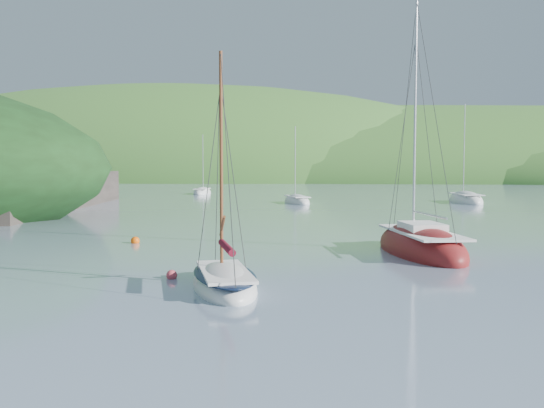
# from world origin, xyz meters

# --- Properties ---
(ground) EXTENTS (700.00, 700.00, 0.00)m
(ground) POSITION_xyz_m (0.00, 0.00, 0.00)
(ground) COLOR slate
(ground) RESTS_ON ground
(shoreline_hills) EXTENTS (690.00, 135.00, 56.00)m
(shoreline_hills) POSITION_xyz_m (-9.66, 172.42, 0.00)
(shoreline_hills) COLOR #326B28
(shoreline_hills) RESTS_ON ground
(daysailer_white) EXTENTS (3.92, 6.09, 8.80)m
(daysailer_white) POSITION_xyz_m (-1.66, -0.01, 0.21)
(daysailer_white) COLOR silver
(daysailer_white) RESTS_ON ground
(sloop_red) EXTENTS (5.13, 9.45, 13.28)m
(sloop_red) POSITION_xyz_m (5.85, 9.49, 0.24)
(sloop_red) COLOR maroon
(sloop_red) RESTS_ON ground
(distant_sloop_a) EXTENTS (4.49, 6.93, 9.34)m
(distant_sloop_a) POSITION_xyz_m (-3.97, 46.71, 0.17)
(distant_sloop_a) COLOR silver
(distant_sloop_a) RESTS_ON ground
(distant_sloop_b) EXTENTS (3.90, 8.79, 12.15)m
(distant_sloop_b) POSITION_xyz_m (14.81, 50.49, 0.20)
(distant_sloop_b) COLOR silver
(distant_sloop_b) RESTS_ON ground
(distant_sloop_c) EXTENTS (2.89, 6.81, 9.48)m
(distant_sloop_c) POSITION_xyz_m (-19.90, 66.02, 0.17)
(distant_sloop_c) COLOR silver
(distant_sloop_c) RESTS_ON ground
(mooring_buoys) EXTENTS (23.27, 10.08, 0.48)m
(mooring_buoys) POSITION_xyz_m (0.64, 7.62, 0.12)
(mooring_buoys) COLOR #D3404B
(mooring_buoys) RESTS_ON ground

